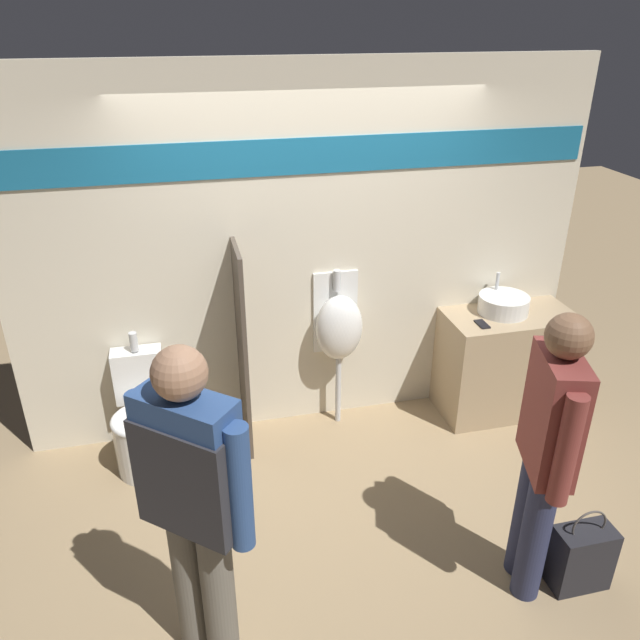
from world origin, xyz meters
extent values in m
plane|color=#997F5B|center=(0.00, 0.00, 0.00)|extent=(16.00, 16.00, 0.00)
cube|color=beige|center=(0.00, 0.60, 1.35)|extent=(4.20, 0.06, 2.70)
cube|color=#19668E|center=(0.00, 0.56, 2.08)|extent=(4.11, 0.01, 0.24)
cube|color=tan|center=(1.55, 0.31, 0.43)|extent=(1.00, 0.53, 0.85)
cylinder|color=white|center=(1.50, 0.36, 0.92)|extent=(0.38, 0.38, 0.14)
cylinder|color=silver|center=(1.50, 0.49, 1.06)|extent=(0.03, 0.03, 0.14)
cube|color=black|center=(1.25, 0.20, 0.86)|extent=(0.07, 0.14, 0.01)
cube|color=#4C4238|center=(-0.53, 0.34, 0.78)|extent=(0.03, 0.46, 1.56)
cylinder|color=silver|center=(0.21, 0.44, 0.30)|extent=(0.04, 0.04, 0.59)
ellipsoid|color=white|center=(0.21, 0.44, 0.83)|extent=(0.36, 0.24, 0.52)
cube|color=white|center=(0.21, 0.56, 0.91)|extent=(0.34, 0.02, 0.65)
cylinder|color=silver|center=(0.21, 0.52, 1.18)|extent=(0.06, 0.06, 0.16)
cylinder|color=white|center=(-1.26, 0.19, 0.20)|extent=(0.41, 0.41, 0.41)
torus|color=white|center=(-1.26, 0.19, 0.42)|extent=(0.42, 0.42, 0.04)
cube|color=white|center=(-1.26, 0.48, 0.61)|extent=(0.35, 0.16, 0.40)
cylinder|color=silver|center=(-1.26, 0.46, 0.89)|extent=(0.06, 0.06, 0.14)
cylinder|color=#666056|center=(-0.87, -1.40, 0.43)|extent=(0.16, 0.16, 0.86)
cylinder|color=#666056|center=(-1.00, -1.29, 0.43)|extent=(0.16, 0.16, 0.86)
cube|color=#2D4C84|center=(-0.94, -1.34, 1.20)|extent=(0.47, 0.44, 0.68)
cube|color=#2D2D33|center=(-0.94, -1.34, 1.14)|extent=(0.50, 0.48, 0.54)
cylinder|color=#2D4C84|center=(-0.74, -1.51, 1.16)|extent=(0.11, 0.11, 0.62)
cylinder|color=#2D4C84|center=(-1.13, -1.17, 1.16)|extent=(0.11, 0.11, 0.62)
sphere|color=#A87A5B|center=(-0.94, -1.34, 1.65)|extent=(0.23, 0.23, 0.23)
cylinder|color=#282D4C|center=(0.81, -1.40, 0.41)|extent=(0.15, 0.15, 0.82)
cylinder|color=#282D4C|center=(0.86, -1.24, 0.41)|extent=(0.15, 0.15, 0.82)
cube|color=brown|center=(0.84, -1.32, 1.15)|extent=(0.30, 0.47, 0.65)
cylinder|color=brown|center=(0.77, -1.55, 1.12)|extent=(0.10, 0.10, 0.60)
cylinder|color=brown|center=(0.91, -1.08, 1.12)|extent=(0.10, 0.10, 0.60)
sphere|color=brown|center=(0.84, -1.32, 1.59)|extent=(0.22, 0.22, 0.22)
cube|color=#232328|center=(1.13, -1.41, 0.20)|extent=(0.33, 0.18, 0.39)
torus|color=#4C4742|center=(1.13, -1.41, 0.43)|extent=(0.21, 0.01, 0.21)
camera|label=1|loc=(-0.88, -3.54, 2.94)|focal=35.00mm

